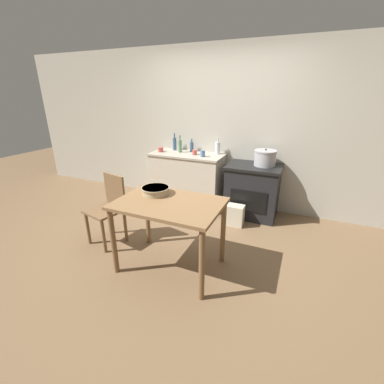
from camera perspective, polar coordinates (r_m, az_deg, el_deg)
ground_plane at (r=3.39m, az=-2.92°, el=-11.58°), size 14.00×14.00×0.00m
wall_back at (r=4.36m, az=6.29°, el=13.71°), size 8.00×0.07×2.55m
counter_cabinet at (r=4.42m, az=-1.01°, el=2.89°), size 1.22×0.59×0.89m
stove at (r=4.11m, az=13.26°, el=0.32°), size 0.81×0.62×0.82m
work_table at (r=2.69m, az=-5.09°, el=-4.49°), size 1.09×0.75×0.79m
chair at (r=3.43m, az=-17.99°, el=-3.15°), size 0.48×0.48×0.88m
flour_sack at (r=3.83m, az=9.58°, el=-5.11°), size 0.25×0.17×0.31m
stock_pot at (r=3.98m, az=15.94°, el=7.28°), size 0.33×0.33×0.26m
mixing_bowl_large at (r=2.86m, az=-8.13°, el=0.42°), size 0.31×0.31×0.08m
bottle_far_left at (r=4.56m, az=-3.88°, el=10.68°), size 0.06×0.06×0.29m
bottle_left at (r=4.38m, az=-2.66°, el=10.22°), size 0.06×0.06×0.28m
bottle_mid_left at (r=4.27m, az=5.70°, el=9.75°), size 0.08×0.08×0.27m
bottle_center_left at (r=4.46m, az=-0.08°, el=10.08°), size 0.06×0.06×0.21m
cup_center at (r=4.08m, az=2.40°, el=8.54°), size 0.07×0.07×0.10m
cup_center_right at (r=4.45m, az=-6.98°, el=9.33°), size 0.09×0.09×0.08m
cup_mid_right at (r=4.20m, az=0.58°, el=8.80°), size 0.07×0.07×0.08m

